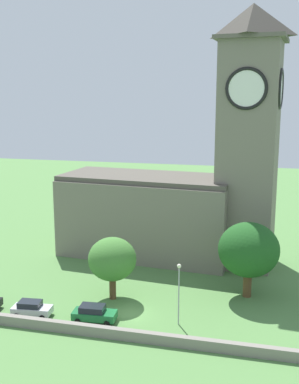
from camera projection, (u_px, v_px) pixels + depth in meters
ground_plane at (161, 267)px, 65.91m from camera, size 200.00×200.00×0.00m
church at (183, 188)px, 67.81m from camera, size 32.06×13.57×34.93m
quay_barrier at (115, 333)px, 46.26m from camera, size 50.01×0.70×1.08m
car_silver at (32, 309)px, 50.95m from camera, size 4.38×2.45×1.68m
car_green at (94, 313)px, 49.70m from camera, size 4.71×2.54×1.77m
streetlamp_west_mid at (179, 284)px, 48.35m from camera, size 0.44×0.44×6.61m
tree_riverside_east at (112, 259)px, 54.55m from camera, size 5.59×5.59×7.39m
tree_by_tower at (249, 250)px, 55.00m from camera, size 7.11×7.11×9.00m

